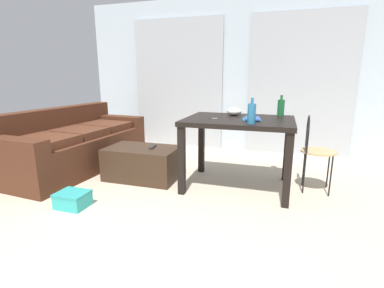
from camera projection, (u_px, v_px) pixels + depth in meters
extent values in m
plane|color=beige|center=(204.00, 191.00, 3.13)|extent=(7.90, 7.90, 0.00)
cube|color=silver|center=(237.00, 76.00, 4.74)|extent=(5.28, 0.10, 2.49)
cube|color=#B2B7BC|center=(178.00, 84.00, 4.99)|extent=(1.58, 0.03, 2.19)
cube|color=#B2B7BC|center=(301.00, 86.00, 4.40)|extent=(1.58, 0.03, 2.19)
cube|color=#4C2819|center=(78.00, 152.00, 3.90)|extent=(1.04, 2.10, 0.45)
cube|color=#4C2819|center=(55.00, 121.00, 3.93)|extent=(0.35, 2.05, 0.36)
cube|color=#4C2819|center=(117.00, 120.00, 4.66)|extent=(0.91, 0.26, 0.15)
cube|color=#4C2819|center=(11.00, 145.00, 3.00)|extent=(0.91, 0.26, 0.15)
cube|color=#552D1C|center=(105.00, 126.00, 4.32)|extent=(0.69, 0.57, 0.10)
cube|color=#552D1C|center=(79.00, 132.00, 3.82)|extent=(0.69, 0.57, 0.10)
cube|color=#552D1C|center=(45.00, 141.00, 3.32)|extent=(0.69, 0.57, 0.10)
cube|color=#382619|center=(143.00, 163.00, 3.50)|extent=(0.87, 0.53, 0.39)
cube|color=black|center=(239.00, 121.00, 3.11)|extent=(1.16, 0.88, 0.05)
cube|color=black|center=(182.00, 161.00, 2.99)|extent=(0.07, 0.07, 0.74)
cube|color=black|center=(288.00, 171.00, 2.68)|extent=(0.07, 0.07, 0.74)
cube|color=black|center=(201.00, 144.00, 3.72)|extent=(0.07, 0.07, 0.74)
cube|color=black|center=(287.00, 151.00, 3.40)|extent=(0.07, 0.07, 0.74)
cylinder|color=tan|center=(319.00, 151.00, 3.07)|extent=(0.37, 0.37, 0.02)
cylinder|color=black|center=(331.00, 177.00, 2.96)|extent=(0.02, 0.02, 0.44)
cylinder|color=black|center=(328.00, 169.00, 3.20)|extent=(0.02, 0.02, 0.44)
cylinder|color=black|center=(304.00, 174.00, 3.04)|extent=(0.02, 0.02, 0.44)
cylinder|color=black|center=(304.00, 167.00, 3.28)|extent=(0.02, 0.02, 0.44)
torus|color=black|center=(308.00, 132.00, 3.06)|extent=(0.03, 0.37, 0.37)
cylinder|color=black|center=(307.00, 144.00, 2.94)|extent=(0.02, 0.02, 0.20)
cylinder|color=black|center=(306.00, 138.00, 3.23)|extent=(0.02, 0.02, 0.20)
cylinder|color=#195B2D|center=(281.00, 108.00, 3.30)|extent=(0.08, 0.08, 0.19)
cylinder|color=#195B2D|center=(282.00, 97.00, 3.27)|extent=(0.03, 0.03, 0.05)
cylinder|color=teal|center=(252.00, 114.00, 2.74)|extent=(0.08, 0.08, 0.19)
cylinder|color=teal|center=(252.00, 101.00, 2.71)|extent=(0.03, 0.03, 0.06)
ellipsoid|color=beige|center=(234.00, 112.00, 3.34)|extent=(0.17, 0.17, 0.09)
cube|color=#1E668C|center=(252.00, 119.00, 2.99)|extent=(0.22, 0.23, 0.01)
cube|color=#33519E|center=(252.00, 118.00, 3.00)|extent=(0.18, 0.28, 0.01)
cube|color=#9EA0A5|center=(214.00, 118.00, 3.11)|extent=(0.06, 0.03, 0.00)
torus|color=#262628|center=(210.00, 118.00, 3.11)|extent=(0.03, 0.03, 0.00)
cube|color=#9EA0A5|center=(214.00, 118.00, 3.09)|extent=(0.06, 0.03, 0.00)
torus|color=#262628|center=(210.00, 118.00, 3.12)|extent=(0.03, 0.03, 0.00)
cube|color=#232326|center=(153.00, 147.00, 3.44)|extent=(0.07, 0.18, 0.02)
cube|color=#33B2AD|center=(73.00, 201.00, 2.75)|extent=(0.29, 0.23, 0.13)
cube|color=teal|center=(72.00, 193.00, 2.74)|extent=(0.29, 0.24, 0.02)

